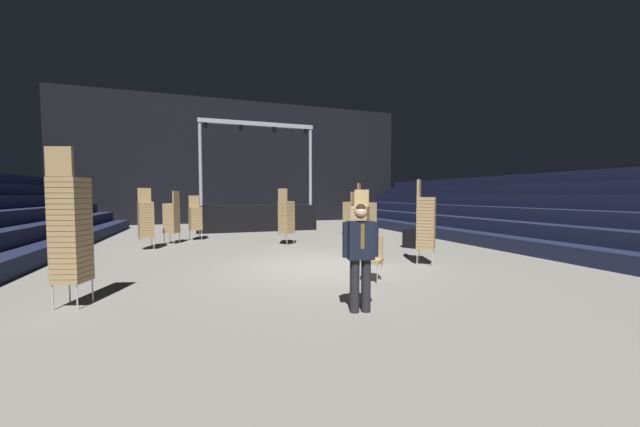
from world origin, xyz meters
TOP-DOWN VIEW (x-y plane):
  - ground_plane at (0.00, 0.00)m, footprint 22.00×30.00m
  - arena_end_wall at (0.00, 15.00)m, footprint 22.00×0.30m
  - bleacher_bank_right at (8.75, 1.00)m, footprint 4.50×24.00m
  - stage_riser at (-0.00, 10.33)m, footprint 5.90×3.49m
  - man_with_tie at (-0.33, -3.46)m, footprint 0.57×0.30m
  - chair_stack_front_left at (-3.73, 5.60)m, footprint 0.59×0.59m
  - chair_stack_front_right at (4.68, 6.73)m, footprint 0.62×0.62m
  - chair_stack_mid_left at (3.84, 4.43)m, footprint 0.51×0.51m
  - chair_stack_mid_right at (-4.64, -1.70)m, footprint 0.55×0.55m
  - chair_stack_mid_centre at (3.68, 6.04)m, footprint 0.62×0.62m
  - chair_stack_rear_left at (0.27, 4.04)m, footprint 0.61×0.61m
  - chair_stack_rear_right at (1.50, 0.37)m, footprint 0.62×0.62m
  - chair_stack_rear_centre at (2.89, -0.68)m, footprint 0.62×0.62m
  - chair_stack_aisle_left at (-2.92, 6.48)m, footprint 0.54×0.54m
  - chair_stack_aisle_right at (-4.42, 4.38)m, footprint 0.55×0.55m
  - equipment_road_case at (4.42, 1.94)m, footprint 1.08×0.96m
  - loose_chair_near_man at (0.76, -1.76)m, footprint 0.62×0.62m

SIDE VIEW (x-z plane):
  - ground_plane at x=0.00m, z-range -0.10..0.00m
  - equipment_road_case at x=4.42m, z-range 0.00..0.61m
  - loose_chair_near_man at x=0.76m, z-range 0.06..1.01m
  - stage_riser at x=0.00m, z-range -1.99..3.41m
  - chair_stack_aisle_left at x=-2.92m, z-range 0.00..1.80m
  - man_with_tie at x=-0.33m, z-range 0.11..1.79m
  - chair_stack_front_left at x=-3.73m, z-range 0.00..1.97m
  - chair_stack_mid_left at x=3.84m, z-range 0.00..1.97m
  - chair_stack_mid_centre at x=3.68m, z-range 0.00..1.97m
  - chair_stack_rear_right at x=1.50m, z-range 0.00..1.97m
  - chair_stack_rear_left at x=0.27m, z-range 0.00..2.05m
  - chair_stack_aisle_right at x=-4.42m, z-range 0.00..2.05m
  - chair_stack_rear_centre at x=2.89m, z-range 0.00..2.22m
  - chair_stack_front_right at x=4.68m, z-range 0.00..2.39m
  - chair_stack_mid_right at x=-4.64m, z-range 0.00..2.56m
  - bleacher_bank_right at x=8.75m, z-range 0.00..2.70m
  - arena_end_wall at x=0.00m, z-range 0.00..8.00m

